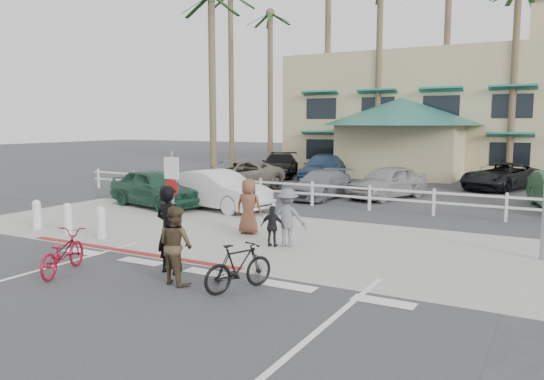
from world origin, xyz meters
The scene contains 34 objects.
ground centered at (0.00, 0.00, 0.00)m, with size 140.00×140.00×0.00m, color #333335.
bike_path centered at (0.00, -2.00, 0.00)m, with size 12.00×16.00×0.01m, color #333335.
sidewalk_plaza centered at (0.00, 4.50, 0.01)m, with size 22.00×7.00×0.01m, color gray.
cross_street centered at (0.00, 8.50, 0.00)m, with size 40.00×5.00×0.01m, color #333335.
parking_lot centered at (0.00, 18.00, 0.00)m, with size 50.00×16.00×0.01m, color #333335.
curb_red centered at (-3.00, 1.20, 0.01)m, with size 7.00×0.25×0.02m, color maroon.
rail_fence centered at (0.50, 10.50, 0.50)m, with size 29.40×0.16×1.00m, color silver, non-canonical shape.
building centered at (2.00, 31.00, 5.65)m, with size 28.00×16.00×11.30m, color #C6B787, non-canonical shape.
sign_post centered at (-2.30, 2.20, 1.45)m, with size 0.50×0.10×2.90m, color gray, non-canonical shape.
bollard_0 centered at (-4.80, 2.00, 0.47)m, with size 0.26×0.26×0.95m, color silver, non-canonical shape.
bollard_1 centered at (-6.20, 2.00, 0.47)m, with size 0.26×0.26×0.95m, color silver, non-canonical shape.
bollard_2 centered at (-7.60, 2.00, 0.47)m, with size 0.26×0.26×0.95m, color silver, non-canonical shape.
palm_0 centered at (-16.00, 26.00, 7.50)m, with size 4.00×4.00×15.00m, color black, non-canonical shape.
palm_1 centered at (-12.00, 25.00, 6.50)m, with size 4.00×4.00×13.00m, color black, non-canonical shape.
palm_2 centered at (-8.00, 26.00, 8.00)m, with size 4.00×4.00×16.00m, color black, non-canonical shape.
palm_3 centered at (-4.00, 25.00, 7.00)m, with size 4.00×4.00×14.00m, color black, non-canonical shape.
palm_4 centered at (0.00, 26.00, 7.50)m, with size 4.00×4.00×15.00m, color black, non-canonical shape.
palm_5 centered at (4.00, 25.00, 6.50)m, with size 4.00×4.00×13.00m, color black, non-canonical shape.
palm_10 centered at (-10.00, 15.00, 6.00)m, with size 4.00×4.00×12.00m, color black, non-canonical shape.
bike_red centered at (-2.85, -0.97, 0.48)m, with size 0.63×1.81×0.95m, color maroon.
rider_red centered at (-0.76, 0.20, 0.99)m, with size 0.72×0.47×1.98m, color black.
bike_black centered at (1.24, -0.10, 0.49)m, with size 0.46×1.62×0.98m, color black.
rider_black centered at (-0.14, -0.34, 0.82)m, with size 0.80×0.62×1.65m, color #413421.
pedestrian_a centered at (0.36, 3.74, 0.80)m, with size 1.03×0.59×1.59m, color slate.
pedestrian_child centered at (0.02, 3.51, 0.56)m, with size 0.66×0.28×1.13m, color black.
pedestrian_b centered at (-1.43, 4.66, 0.84)m, with size 0.82×0.53×1.68m, color brown.
car_white_sedan centered at (-4.84, 7.97, 0.76)m, with size 1.60×4.59×1.51m, color silver.
car_red_compact centered at (-7.39, 7.31, 0.77)m, with size 1.81×4.49×1.53m, color #1C422F.
lot_car_0 centered at (-7.34, 12.80, 0.76)m, with size 2.53×5.48×1.52m, color #6A6355.
lot_car_1 centered at (-2.63, 12.83, 0.61)m, with size 1.72×4.23×1.23m, color gray.
lot_car_2 centered at (0.00, 14.16, 0.73)m, with size 1.73×4.29×1.46m, color gray.
lot_car_4 centered at (-5.32, 19.25, 0.74)m, with size 2.08×5.11×1.48m, color navy.
lot_car_5 centered at (4.08, 19.89, 0.68)m, with size 2.25×4.89×1.36m, color black.
lot_car_6 centered at (-8.66, 20.18, 0.73)m, with size 2.04×5.02×1.46m, color black.
Camera 1 is at (6.80, -8.79, 3.34)m, focal length 35.00 mm.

